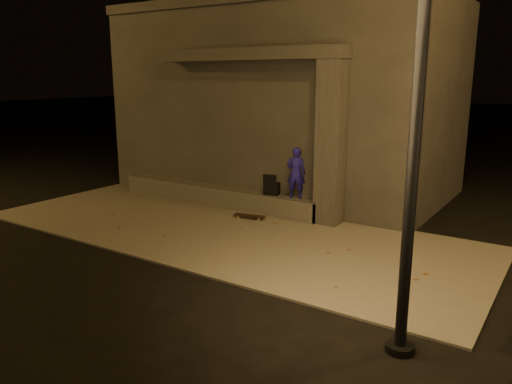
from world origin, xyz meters
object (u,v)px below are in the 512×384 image
Objects in this scene: column at (331,144)px; skateboarder at (296,173)px; backpack at (272,188)px; skateboard at (250,216)px.

column is 2.98× the size of skateboarder.
skateboarder is (-0.87, 0.00, -0.75)m from column.
skateboarder reaches higher than backpack.
skateboard is at bearing -114.65° from backpack.
skateboarder reaches higher than skateboard.
skateboard is (-0.14, -0.74, -0.56)m from backpack.
column is at bearing 160.17° from skateboarder.
column is 1.14m from skateboarder.
column reaches higher than backpack.
backpack is 0.94m from skateboard.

